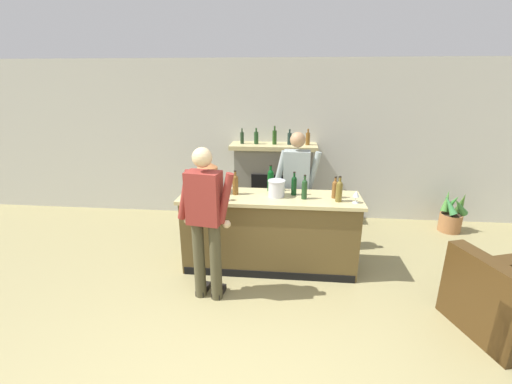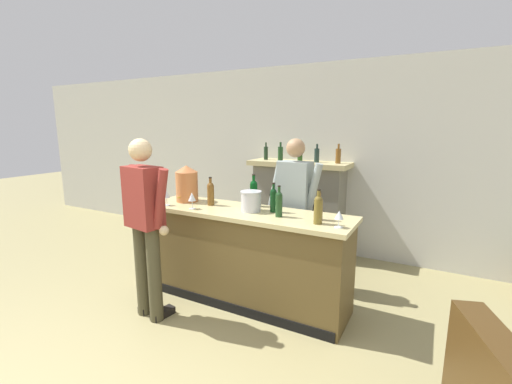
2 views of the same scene
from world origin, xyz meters
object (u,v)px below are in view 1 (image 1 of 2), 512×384
Objects in this scene: wine_glass_front_right at (227,191)px; armchair_black at (505,306)px; copper_dispenser at (208,177)px; wine_bottle_cabernet_heavy at (339,190)px; wine_bottle_chardonnay_pale at (294,185)px; wine_bottle_port_short at (335,188)px; wine_bottle_rose_blush at (271,179)px; person_bartender at (296,187)px; wine_bottle_merlot_tall at (304,188)px; wine_glass_by_dispenser at (356,194)px; potted_plant_corner at (452,215)px; wine_bottle_riesling_slim at (235,184)px; person_customer at (205,219)px; wine_glass_near_bucket at (198,190)px; ice_bucket_steel at (277,188)px; fireplace_stone at (273,182)px.

armchair_black is at bearing -15.14° from wine_glass_front_right.
copper_dispenser is 2.35× the size of wine_glass_front_right.
wine_bottle_chardonnay_pale is at bearing 159.91° from wine_bottle_cabernet_heavy.
wine_bottle_port_short is at bearing -1.69° from copper_dispenser.
wine_bottle_rose_blush is 0.91m from wine_bottle_cabernet_heavy.
person_bartender reaches higher than wine_glass_front_right.
wine_bottle_merlot_tall reaches higher than wine_bottle_chardonnay_pale.
wine_glass_front_right is 1.18× the size of wine_glass_by_dispenser.
wine_bottle_port_short is 1.53× the size of wine_glass_front_right.
wine_glass_front_right is (-3.44, -1.64, 0.85)m from potted_plant_corner.
armchair_black is 1.82m from wine_glass_by_dispenser.
wine_bottle_cabernet_heavy is at bearing 171.79° from wine_glass_by_dispenser.
wine_glass_by_dispenser is at bearing -45.08° from person_bartender.
wine_glass_by_dispenser is (1.48, -0.17, -0.03)m from wine_bottle_riesling_slim.
person_customer is 10.08× the size of wine_glass_near_bucket.
ice_bucket_steel reaches higher than wine_glass_front_right.
wine_glass_front_right reaches higher than potted_plant_corner.
wine_bottle_merlot_tall reaches higher than wine_glass_by_dispenser.
person_bartender is (-2.06, 1.55, 0.69)m from armchair_black.
wine_bottle_merlot_tall is (-0.41, 0.06, -0.01)m from wine_bottle_cabernet_heavy.
wine_bottle_chardonnay_pale is 0.77m from wine_glass_by_dispenser.
ice_bucket_steel is (0.12, -1.65, 0.42)m from fireplace_stone.
ice_bucket_steel is at bearing -85.81° from fireplace_stone.
wine_bottle_chardonnay_pale is 0.57m from wine_bottle_cabernet_heavy.
wine_glass_near_bucket is at bearing -176.58° from wine_bottle_cabernet_heavy.
wine_bottle_chardonnay_pale is at bearing -94.51° from person_bartender.
person_bartender is at bearing 32.80° from wine_glass_near_bucket.
wine_bottle_port_short is 0.28m from wine_glass_by_dispenser.
wine_bottle_cabernet_heavy is at bearing -53.30° from person_bartender.
wine_bottle_riesling_slim is at bearing -5.33° from copper_dispenser.
wine_glass_by_dispenser is at bearing 147.98° from armchair_black.
potted_plant_corner is 3.75m from wine_bottle_riesling_slim.
fireplace_stone reaches higher than copper_dispenser.
ice_bucket_steel is 0.63m from wine_glass_front_right.
wine_bottle_chardonnay_pale is (0.22, 0.08, 0.03)m from ice_bucket_steel.
copper_dispenser is 2.40× the size of wine_glass_near_bucket.
wine_bottle_merlot_tall is (-2.50, -1.49, 0.86)m from potted_plant_corner.
wine_glass_by_dispenser is at bearing -34.63° from wine_bottle_port_short.
wine_bottle_merlot_tall is (-0.38, -0.08, 0.01)m from wine_bottle_port_short.
wine_bottle_merlot_tall is at bearing -168.74° from wine_bottle_port_short.
wine_glass_front_right is 1.55m from wine_glass_by_dispenser.
wine_bottle_cabernet_heavy reaches higher than armchair_black.
wine_glass_by_dispenser is at bearing -7.91° from wine_bottle_merlot_tall.
copper_dispenser reaches higher than wine_glass_by_dispenser.
ice_bucket_steel is at bearing -179.03° from wine_bottle_port_short.
armchair_black is 2.08m from wine_bottle_port_short.
fireplace_stone reaches higher than armchair_black.
wine_bottle_chardonnay_pale reaches higher than wine_bottle_port_short.
potted_plant_corner is at bearing 30.84° from wine_bottle_merlot_tall.
wine_bottle_cabernet_heavy is (-2.09, -1.55, 0.86)m from potted_plant_corner.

